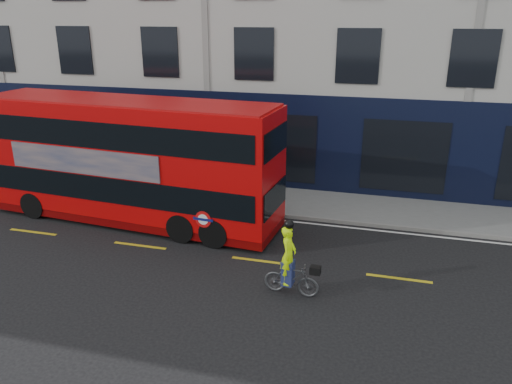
% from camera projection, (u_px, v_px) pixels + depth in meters
% --- Properties ---
extents(ground, '(120.00, 120.00, 0.00)m').
position_uv_depth(ground, '(116.00, 267.00, 14.57)').
color(ground, black).
rests_on(ground, ground).
extents(pavement, '(60.00, 3.00, 0.12)m').
position_uv_depth(pavement, '(198.00, 193.00, 20.45)').
color(pavement, gray).
rests_on(pavement, ground).
extents(kerb, '(60.00, 0.12, 0.13)m').
position_uv_depth(kerb, '(183.00, 205.00, 19.09)').
color(kerb, slate).
rests_on(kerb, ground).
extents(building_terrace, '(50.00, 10.07, 15.00)m').
position_uv_depth(building_terrace, '(241.00, 3.00, 23.80)').
color(building_terrace, '#ADAAA3').
rests_on(building_terrace, ground).
extents(road_edge_line, '(58.00, 0.10, 0.01)m').
position_uv_depth(road_edge_line, '(180.00, 210.00, 18.83)').
color(road_edge_line, silver).
rests_on(road_edge_line, ground).
extents(lane_dashes, '(58.00, 0.12, 0.01)m').
position_uv_depth(lane_dashes, '(140.00, 246.00, 15.93)').
color(lane_dashes, gold).
rests_on(lane_dashes, ground).
extents(bus, '(10.82, 3.28, 4.30)m').
position_uv_depth(bus, '(130.00, 161.00, 17.22)').
color(bus, '#C30708').
rests_on(bus, ground).
extents(cyclist, '(1.52, 0.60, 2.12)m').
position_uv_depth(cyclist, '(290.00, 269.00, 12.95)').
color(cyclist, '#47494C').
rests_on(cyclist, ground).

